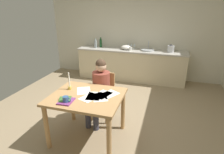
# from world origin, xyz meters

# --- Properties ---
(ground_plane) EXTENTS (5.20, 5.20, 0.04)m
(ground_plane) POSITION_xyz_m (0.00, 0.00, -0.02)
(ground_plane) COLOR #937F60
(wall_back) EXTENTS (5.20, 0.12, 2.60)m
(wall_back) POSITION_xyz_m (0.00, 2.60, 1.30)
(wall_back) COLOR beige
(wall_back) RESTS_ON ground
(kitchen_counter) EXTENTS (3.11, 0.64, 0.90)m
(kitchen_counter) POSITION_xyz_m (0.00, 2.24, 0.45)
(kitchen_counter) COLOR beige
(kitchen_counter) RESTS_ON ground
(dining_table) EXTENTS (1.10, 0.92, 0.78)m
(dining_table) POSITION_xyz_m (-0.13, -0.61, 0.66)
(dining_table) COLOR tan
(dining_table) RESTS_ON ground
(chair_at_table) EXTENTS (0.45, 0.45, 0.89)m
(chair_at_table) POSITION_xyz_m (-0.11, 0.09, 0.50)
(chair_at_table) COLOR tan
(chair_at_table) RESTS_ON ground
(person_seated) EXTENTS (0.37, 0.62, 1.19)m
(person_seated) POSITION_xyz_m (-0.12, -0.06, 0.68)
(person_seated) COLOR brown
(person_seated) RESTS_ON ground
(coffee_mug) EXTENTS (0.12, 0.08, 0.10)m
(coffee_mug) POSITION_xyz_m (-0.31, -0.92, 0.83)
(coffee_mug) COLOR #33598C
(coffee_mug) RESTS_ON dining_table
(candlestick) EXTENTS (0.06, 0.06, 0.29)m
(candlestick) POSITION_xyz_m (-0.49, -0.48, 0.86)
(candlestick) COLOR gold
(candlestick) RESTS_ON dining_table
(book_magazine) EXTENTS (0.20, 0.24, 0.02)m
(book_magazine) POSITION_xyz_m (-0.32, -0.89, 0.79)
(book_magazine) COLOR #7E387A
(book_magazine) RESTS_ON dining_table
(book_cookery) EXTENTS (0.23, 0.24, 0.02)m
(book_cookery) POSITION_xyz_m (-0.36, -0.85, 0.79)
(book_cookery) COLOR #3C6C30
(book_cookery) RESTS_ON dining_table
(paper_letter) EXTENTS (0.33, 0.36, 0.00)m
(paper_letter) POSITION_xyz_m (0.19, -0.47, 0.78)
(paper_letter) COLOR white
(paper_letter) RESTS_ON dining_table
(paper_bill) EXTENTS (0.32, 0.36, 0.00)m
(paper_bill) POSITION_xyz_m (0.09, -0.61, 0.78)
(paper_bill) COLOR white
(paper_bill) RESTS_ON dining_table
(paper_envelope) EXTENTS (0.32, 0.36, 0.00)m
(paper_envelope) POSITION_xyz_m (-0.24, -0.47, 0.78)
(paper_envelope) COLOR white
(paper_envelope) RESTS_ON dining_table
(paper_receipt) EXTENTS (0.29, 0.35, 0.00)m
(paper_receipt) POSITION_xyz_m (0.10, -0.51, 0.78)
(paper_receipt) COLOR white
(paper_receipt) RESTS_ON dining_table
(paper_notice) EXTENTS (0.26, 0.33, 0.00)m
(paper_notice) POSITION_xyz_m (-0.01, -0.60, 0.78)
(paper_notice) COLOR white
(paper_notice) RESTS_ON dining_table
(paper_flyer) EXTENTS (0.30, 0.35, 0.00)m
(paper_flyer) POSITION_xyz_m (-0.06, -0.66, 0.78)
(paper_flyer) COLOR white
(paper_flyer) RESTS_ON dining_table
(sink_unit) EXTENTS (0.36, 0.36, 0.24)m
(sink_unit) POSITION_xyz_m (0.46, 2.24, 0.92)
(sink_unit) COLOR #B2B7BC
(sink_unit) RESTS_ON kitchen_counter
(bottle_oil) EXTENTS (0.07, 0.07, 0.28)m
(bottle_oil) POSITION_xyz_m (-1.08, 2.19, 1.02)
(bottle_oil) COLOR #8C999E
(bottle_oil) RESTS_ON kitchen_counter
(bottle_vinegar) EXTENTS (0.07, 0.07, 0.29)m
(bottle_vinegar) POSITION_xyz_m (-0.96, 2.33, 1.02)
(bottle_vinegar) COLOR #194C23
(bottle_vinegar) RESTS_ON kitchen_counter
(mixing_bowl) EXTENTS (0.27, 0.27, 0.12)m
(mixing_bowl) POSITION_xyz_m (-0.15, 2.22, 0.96)
(mixing_bowl) COLOR white
(mixing_bowl) RESTS_ON kitchen_counter
(stovetop_kettle) EXTENTS (0.18, 0.18, 0.22)m
(stovetop_kettle) POSITION_xyz_m (1.08, 2.24, 1.00)
(stovetop_kettle) COLOR #B7BABF
(stovetop_kettle) RESTS_ON kitchen_counter
(wine_glass_near_sink) EXTENTS (0.07, 0.07, 0.15)m
(wine_glass_near_sink) POSITION_xyz_m (0.06, 2.39, 1.01)
(wine_glass_near_sink) COLOR silver
(wine_glass_near_sink) RESTS_ON kitchen_counter
(wine_glass_by_kettle) EXTENTS (0.07, 0.07, 0.15)m
(wine_glass_by_kettle) POSITION_xyz_m (-0.03, 2.39, 1.01)
(wine_glass_by_kettle) COLOR silver
(wine_glass_by_kettle) RESTS_ON kitchen_counter
(wine_glass_back_left) EXTENTS (0.07, 0.07, 0.15)m
(wine_glass_back_left) POSITION_xyz_m (-0.12, 2.39, 1.01)
(wine_glass_back_left) COLOR silver
(wine_glass_back_left) RESTS_ON kitchen_counter
(teacup_on_counter) EXTENTS (0.12, 0.08, 0.10)m
(teacup_on_counter) POSITION_xyz_m (0.01, 2.09, 0.95)
(teacup_on_counter) COLOR white
(teacup_on_counter) RESTS_ON kitchen_counter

